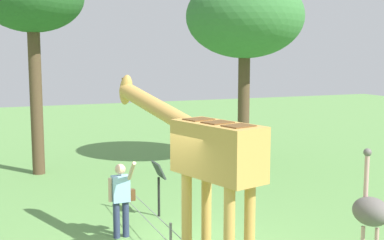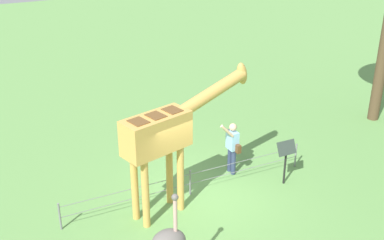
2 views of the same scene
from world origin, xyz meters
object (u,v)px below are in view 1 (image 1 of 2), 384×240
visitor (121,196)px  ostrich (371,212)px  tree_east (245,18)px  info_sign (159,177)px  giraffe (204,152)px

visitor → ostrich: (-3.49, -3.48, 0.27)m
ostrich → tree_east: bearing=-13.9°
tree_east → info_sign: bearing=133.4°
giraffe → visitor: giraffe is taller
giraffe → tree_east: 9.43m
info_sign → ostrich: bearing=-152.9°
giraffe → visitor: (2.36, 0.86, -1.29)m
visitor → ostrich: ostrich is taller
ostrich → info_sign: bearing=27.1°
giraffe → info_sign: bearing=-5.2°
giraffe → info_sign: giraffe is taller
giraffe → ostrich: (-1.14, -2.62, -1.02)m
info_sign → visitor: bearing=131.5°
giraffe → visitor: size_ratio=2.32×
visitor → info_sign: 1.56m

